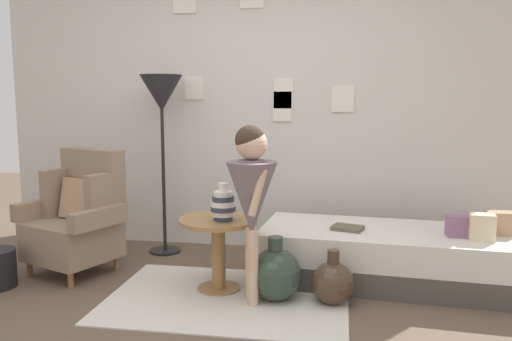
% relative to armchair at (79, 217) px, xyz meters
% --- Properties ---
extents(ground_plane, '(12.00, 12.00, 0.00)m').
position_rel_armchair_xyz_m(ground_plane, '(1.29, -0.99, -0.44)').
color(ground_plane, brown).
extents(gallery_wall, '(4.80, 0.12, 2.60)m').
position_rel_armchair_xyz_m(gallery_wall, '(1.29, 0.96, 0.86)').
color(gallery_wall, silver).
rests_on(gallery_wall, ground).
extents(rug, '(1.64, 1.18, 0.01)m').
position_rel_armchair_xyz_m(rug, '(1.30, -0.39, -0.43)').
color(rug, silver).
rests_on(rug, ground).
extents(armchair, '(0.88, 0.78, 0.97)m').
position_rel_armchair_xyz_m(armchair, '(0.00, 0.00, 0.00)').
color(armchair, olive).
rests_on(armchair, ground).
extents(daybed, '(1.96, 0.96, 0.40)m').
position_rel_armchair_xyz_m(daybed, '(2.42, 0.14, -0.24)').
color(daybed, '#4C4742').
rests_on(daybed, ground).
extents(pillow_head, '(0.20, 0.12, 0.17)m').
position_rel_armchair_xyz_m(pillow_head, '(3.19, 0.13, 0.04)').
color(pillow_head, tan).
rests_on(pillow_head, daybed).
extents(pillow_mid, '(0.17, 0.13, 0.19)m').
position_rel_armchair_xyz_m(pillow_mid, '(3.02, -0.05, 0.05)').
color(pillow_mid, beige).
rests_on(pillow_mid, daybed).
extents(pillow_back, '(0.17, 0.12, 0.15)m').
position_rel_armchair_xyz_m(pillow_back, '(2.88, 0.03, 0.04)').
color(pillow_back, gray).
rests_on(pillow_back, daybed).
extents(side_table, '(0.56, 0.56, 0.53)m').
position_rel_armchair_xyz_m(side_table, '(1.20, -0.24, -0.06)').
color(side_table, '#9E7042').
rests_on(side_table, ground).
extents(vase_striped, '(0.18, 0.18, 0.27)m').
position_rel_armchair_xyz_m(vase_striped, '(1.25, -0.29, 0.20)').
color(vase_striped, '#2D384C').
rests_on(vase_striped, side_table).
extents(floor_lamp, '(0.37, 0.37, 1.58)m').
position_rel_armchair_xyz_m(floor_lamp, '(0.50, 0.60, 0.91)').
color(floor_lamp, black).
rests_on(floor_lamp, ground).
extents(person_child, '(0.34, 0.34, 1.20)m').
position_rel_armchair_xyz_m(person_child, '(1.47, -0.44, 0.34)').
color(person_child, '#D8AD8E').
rests_on(person_child, ground).
extents(book_on_daybed, '(0.26, 0.22, 0.03)m').
position_rel_armchair_xyz_m(book_on_daybed, '(2.11, 0.09, -0.02)').
color(book_on_daybed, '#5A5843').
rests_on(book_on_daybed, daybed).
extents(demijohn_near, '(0.36, 0.36, 0.44)m').
position_rel_armchair_xyz_m(demijohn_near, '(1.62, -0.36, -0.26)').
color(demijohn_near, '#2D3D33').
rests_on(demijohn_near, ground).
extents(demijohn_far, '(0.29, 0.29, 0.37)m').
position_rel_armchair_xyz_m(demijohn_far, '(2.01, -0.36, -0.29)').
color(demijohn_far, '#473323').
rests_on(demijohn_far, ground).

